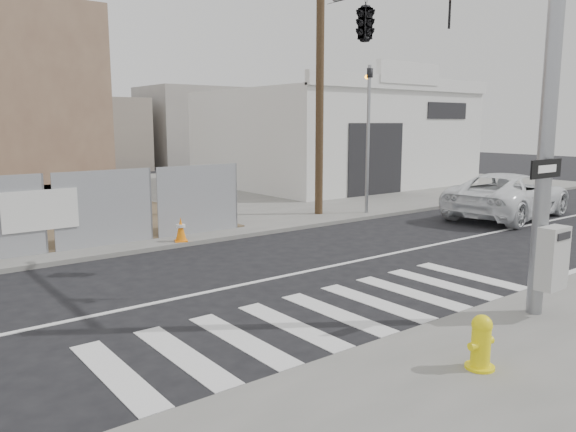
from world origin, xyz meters
TOP-DOWN VIEW (x-y plane):
  - ground at (0.00, 0.00)m, footprint 100.00×100.00m
  - sidewalk_far at (0.00, 14.00)m, footprint 50.00×20.00m
  - signal_pole at (2.49, -2.05)m, footprint 0.96×5.87m
  - far_signal_pole at (8.00, 4.60)m, footprint 0.16×0.20m
  - concrete_wall_right at (-0.50, 14.08)m, footprint 5.50×1.30m
  - auto_shop at (14.00, 12.97)m, footprint 12.00×10.20m
  - utility_pole_right at (6.50, 5.50)m, footprint 1.60×0.28m
  - fire_hydrant at (-0.18, -5.53)m, footprint 0.47×0.46m
  - suv at (11.79, 1.30)m, footprint 6.02×3.37m
  - traffic_cone_d at (0.40, 4.22)m, footprint 0.45×0.45m

SIDE VIEW (x-z plane):
  - ground at x=0.00m, z-range 0.00..0.00m
  - sidewalk_far at x=0.00m, z-range 0.00..0.12m
  - traffic_cone_d at x=0.40m, z-range 0.11..0.78m
  - fire_hydrant at x=-0.18m, z-range 0.12..0.86m
  - suv at x=11.79m, z-range 0.00..1.59m
  - auto_shop at x=14.00m, z-range -0.44..5.51m
  - concrete_wall_right at x=-0.50m, z-range -0.62..7.38m
  - far_signal_pole at x=8.00m, z-range 0.68..6.28m
  - signal_pole at x=2.49m, z-range 1.28..8.28m
  - utility_pole_right at x=6.50m, z-range 0.20..10.20m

